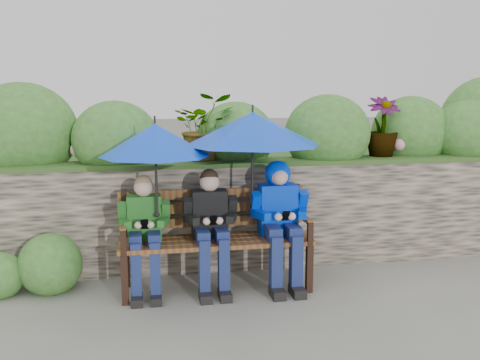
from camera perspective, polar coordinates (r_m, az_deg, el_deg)
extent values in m
plane|color=slate|center=(4.61, 0.22, -11.94)|extent=(60.00, 60.00, 0.00)
cube|color=#302F2A|center=(5.17, -1.28, -3.77)|extent=(8.00, 0.40, 1.00)
cube|color=#203D17|center=(5.08, -1.30, 1.84)|extent=(8.00, 0.42, 0.04)
cube|color=#203D17|center=(6.33, -2.96, -1.52)|extent=(8.00, 2.00, 0.96)
ellipsoid|color=#336227|center=(5.43, -22.20, 4.80)|extent=(1.03, 0.82, 0.92)
ellipsoid|color=#336227|center=(5.10, -13.14, 4.23)|extent=(0.80, 0.64, 0.72)
ellipsoid|color=#336227|center=(5.32, -0.48, 4.61)|extent=(0.78, 0.62, 0.70)
ellipsoid|color=#336227|center=(5.44, 9.32, 4.89)|extent=(0.87, 0.70, 0.79)
ellipsoid|color=#336227|center=(6.00, 17.71, 4.91)|extent=(0.85, 0.68, 0.76)
ellipsoid|color=#336227|center=(6.17, 23.12, 4.55)|extent=(0.79, 0.63, 0.71)
ellipsoid|color=#336227|center=(5.37, -23.32, 3.88)|extent=(0.77, 0.62, 0.70)
sphere|color=pink|center=(5.13, -16.90, 3.10)|extent=(0.14, 0.14, 0.14)
sphere|color=pink|center=(5.20, 1.21, 3.58)|extent=(0.14, 0.14, 0.14)
sphere|color=pink|center=(5.71, 16.58, 3.70)|extent=(0.14, 0.14, 0.14)
imported|color=#336227|center=(5.11, -3.88, 5.66)|extent=(0.57, 0.49, 0.63)
imported|color=#336227|center=(5.61, 14.93, 5.54)|extent=(0.34, 0.34, 0.60)
sphere|color=#336227|center=(4.86, -19.58, -8.49)|extent=(0.54, 0.54, 0.54)
sphere|color=#336227|center=(4.92, -24.26, -9.31)|extent=(0.40, 0.40, 0.40)
cube|color=black|center=(4.39, -12.19, -10.40)|extent=(0.05, 0.05, 0.41)
cube|color=black|center=(4.78, -12.03, -8.77)|extent=(0.05, 0.05, 0.41)
cube|color=black|center=(4.59, 7.40, -9.40)|extent=(0.05, 0.05, 0.41)
cube|color=black|center=(4.96, 5.97, -7.94)|extent=(0.05, 0.05, 0.41)
cube|color=brown|center=(4.39, -2.24, -7.17)|extent=(1.63, 0.09, 0.04)
cube|color=brown|center=(4.50, -2.45, -6.75)|extent=(1.63, 0.09, 0.04)
cube|color=brown|center=(4.61, -2.65, -6.35)|extent=(1.63, 0.09, 0.04)
cube|color=brown|center=(4.73, -2.84, -5.97)|extent=(1.63, 0.09, 0.04)
cube|color=black|center=(4.68, -12.20, -3.69)|extent=(0.05, 0.05, 0.45)
cube|color=brown|center=(4.47, -12.28, -4.66)|extent=(0.05, 0.42, 0.04)
cube|color=black|center=(4.30, -12.33, -6.60)|extent=(0.05, 0.05, 0.20)
cube|color=black|center=(4.87, 6.00, -3.04)|extent=(0.05, 0.05, 0.45)
cube|color=brown|center=(4.67, 6.75, -3.93)|extent=(0.05, 0.42, 0.04)
cube|color=black|center=(4.50, 7.48, -5.75)|extent=(0.05, 0.05, 0.20)
cube|color=brown|center=(4.74, -2.93, -4.44)|extent=(1.63, 0.03, 0.08)
cube|color=brown|center=(4.72, -2.94, -2.95)|extent=(1.63, 0.03, 0.08)
cube|color=brown|center=(4.69, -2.95, -1.44)|extent=(1.63, 0.03, 0.08)
cube|color=#255E27|center=(4.56, -10.17, -3.97)|extent=(0.28, 0.17, 0.38)
sphere|color=#D7AB99|center=(4.49, -10.26, -0.78)|extent=(0.16, 0.16, 0.16)
sphere|color=#99734A|center=(4.49, -10.27, -0.41)|extent=(0.15, 0.15, 0.15)
cube|color=#162545|center=(4.47, -11.07, -6.14)|extent=(0.10, 0.27, 0.10)
cube|color=#162545|center=(4.41, -11.00, -9.68)|extent=(0.08, 0.09, 0.49)
cube|color=black|center=(4.44, -10.92, -12.50)|extent=(0.09, 0.18, 0.07)
cube|color=#162545|center=(4.47, -9.15, -6.09)|extent=(0.10, 0.27, 0.10)
cube|color=#162545|center=(4.41, -9.03, -9.63)|extent=(0.08, 0.09, 0.49)
cube|color=black|center=(4.44, -8.95, -12.44)|extent=(0.09, 0.18, 0.07)
cube|color=#255E27|center=(4.51, -12.45, -3.54)|extent=(0.07, 0.15, 0.21)
cube|color=#255E27|center=(4.42, -12.15, -4.57)|extent=(0.11, 0.18, 0.06)
sphere|color=#D7AB99|center=(4.35, -10.82, -4.77)|extent=(0.06, 0.06, 0.06)
cube|color=#255E27|center=(4.51, -7.92, -3.41)|extent=(0.07, 0.15, 0.21)
cube|color=#255E27|center=(4.42, -8.17, -4.45)|extent=(0.11, 0.18, 0.06)
sphere|color=#D7AB99|center=(4.35, -9.50, -4.73)|extent=(0.06, 0.06, 0.06)
cube|color=black|center=(4.34, -10.16, -4.67)|extent=(0.06, 0.07, 0.09)
cube|color=black|center=(4.59, -3.27, -3.59)|extent=(0.30, 0.18, 0.41)
sphere|color=#D7AB99|center=(4.52, -3.28, -0.19)|extent=(0.17, 0.17, 0.17)
sphere|color=black|center=(4.52, -3.29, 0.20)|extent=(0.16, 0.16, 0.16)
cube|color=#162545|center=(4.48, -4.05, -5.90)|extent=(0.11, 0.28, 0.11)
cube|color=#162545|center=(4.42, -3.81, -9.48)|extent=(0.09, 0.10, 0.50)
cube|color=black|center=(4.44, -3.70, -12.30)|extent=(0.10, 0.19, 0.07)
cube|color=#162545|center=(4.50, -2.03, -5.81)|extent=(0.11, 0.28, 0.11)
cube|color=#162545|center=(4.44, -1.74, -9.38)|extent=(0.09, 0.10, 0.50)
cube|color=black|center=(4.46, -1.63, -12.19)|extent=(0.10, 0.19, 0.07)
cube|color=black|center=(4.52, -5.61, -3.14)|extent=(0.07, 0.16, 0.23)
cube|color=black|center=(4.42, -5.13, -4.23)|extent=(0.11, 0.19, 0.06)
sphere|color=#D7AB99|center=(4.35, -3.59, -4.42)|extent=(0.06, 0.06, 0.06)
cube|color=black|center=(4.56, -0.84, -2.97)|extent=(0.07, 0.16, 0.23)
cube|color=black|center=(4.46, -0.93, -4.07)|extent=(0.11, 0.19, 0.06)
sphere|color=#D7AB99|center=(4.37, -2.20, -4.37)|extent=(0.06, 0.06, 0.06)
cube|color=black|center=(4.35, -2.88, -4.31)|extent=(0.06, 0.07, 0.09)
cube|color=#003DB5|center=(4.69, 4.03, -3.09)|extent=(0.33, 0.19, 0.44)
sphere|color=#D7AB99|center=(4.62, 4.13, 0.51)|extent=(0.18, 0.18, 0.18)
sphere|color=#003DB5|center=(4.65, 4.04, 0.69)|extent=(0.23, 0.23, 0.23)
sphere|color=#D7AB99|center=(4.58, 4.26, 0.31)|extent=(0.14, 0.14, 0.14)
cube|color=#162545|center=(4.57, 3.42, -5.54)|extent=(0.11, 0.31, 0.11)
cube|color=#162545|center=(4.50, 3.85, -9.12)|extent=(0.10, 0.11, 0.50)
cube|color=black|center=(4.52, 4.00, -11.90)|extent=(0.11, 0.21, 0.08)
cube|color=#162545|center=(4.61, 5.51, -5.43)|extent=(0.11, 0.31, 0.11)
cube|color=#162545|center=(4.54, 5.99, -8.97)|extent=(0.10, 0.11, 0.50)
cube|color=black|center=(4.56, 6.15, -11.72)|extent=(0.11, 0.21, 0.08)
cube|color=#003DB5|center=(4.59, 1.69, -2.63)|extent=(0.08, 0.18, 0.24)
cube|color=#003DB5|center=(4.49, 2.37, -3.77)|extent=(0.12, 0.20, 0.07)
sphere|color=#D7AB99|center=(4.44, 4.12, -3.95)|extent=(0.07, 0.07, 0.07)
cube|color=#003DB5|center=(4.69, 6.62, -2.42)|extent=(0.08, 0.18, 0.24)
cube|color=#003DB5|center=(4.58, 6.71, -3.57)|extent=(0.12, 0.20, 0.07)
sphere|color=#D7AB99|center=(4.47, 5.55, -3.88)|extent=(0.07, 0.07, 0.07)
cube|color=black|center=(4.44, 4.87, -3.83)|extent=(0.06, 0.07, 0.09)
cone|color=blue|center=(4.33, -9.03, 4.23)|extent=(0.90, 0.90, 0.27)
cylinder|color=black|center=(4.32, -9.08, 6.38)|extent=(0.02, 0.02, 0.06)
cylinder|color=black|center=(4.37, -8.93, 0.24)|extent=(0.02, 0.02, 0.61)
sphere|color=black|center=(4.43, -8.83, -3.67)|extent=(0.04, 0.04, 0.04)
cone|color=blue|center=(4.51, 1.35, 5.51)|extent=(1.17, 1.17, 0.28)
cylinder|color=black|center=(4.50, 1.36, 7.65)|extent=(0.02, 0.02, 0.06)
cylinder|color=black|center=(4.54, 1.34, 1.30)|extent=(0.02, 0.02, 0.67)
sphere|color=black|center=(4.60, 1.32, -2.82)|extent=(0.04, 0.04, 0.04)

